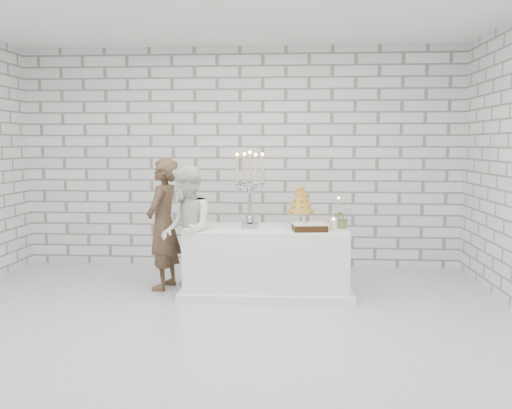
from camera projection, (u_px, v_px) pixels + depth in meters
name	position (u px, v px, depth m)	size (l,w,h in m)	color
ground	(216.00, 325.00, 5.07)	(6.00, 5.00, 0.01)	silver
wall_back	(240.00, 158.00, 7.38)	(6.00, 0.01, 3.00)	white
wall_front	(136.00, 188.00, 2.43)	(6.00, 0.01, 3.00)	white
cake_table	(267.00, 260.00, 6.12)	(1.80, 0.80, 0.75)	white
groom	(163.00, 224.00, 6.27)	(0.56, 0.37, 1.53)	#3B2A20
bride	(187.00, 231.00, 5.99)	(0.71, 0.55, 1.46)	white
candelabra	(250.00, 190.00, 6.04)	(0.35, 0.35, 0.87)	#9A99A3
croquembouche	(301.00, 205.00, 6.17)	(0.31, 0.31, 0.49)	#B17821
chocolate_cake	(310.00, 227.00, 5.87)	(0.36, 0.26, 0.08)	black
pillar_candle	(333.00, 225.00, 5.90)	(0.08, 0.08, 0.12)	white
extra_taper	(338.00, 213.00, 6.17)	(0.06, 0.06, 0.32)	#C0B991
flowers	(343.00, 218.00, 6.04)	(0.21, 0.18, 0.24)	#427737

